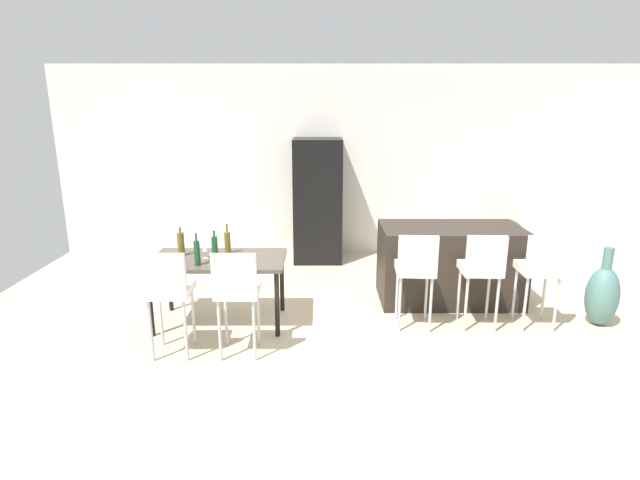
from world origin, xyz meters
name	(u,v)px	position (x,y,z in m)	size (l,w,h in m)	color
ground_plane	(405,327)	(0.00, 0.00, 0.00)	(10.00, 10.00, 0.00)	#C6B28E
back_wall	(379,162)	(0.00, 2.89, 1.45)	(10.00, 0.12, 2.90)	silver
kitchen_island	(448,264)	(0.64, 0.79, 0.46)	(1.66, 0.85, 0.92)	black
bar_chair_left	(415,266)	(0.07, -0.02, 0.70)	(0.42, 0.42, 1.05)	silver
bar_chair_middle	(481,266)	(0.76, -0.02, 0.70)	(0.41, 0.41, 1.05)	silver
bar_chair_right	(540,266)	(1.38, -0.02, 0.70)	(0.41, 0.41, 1.05)	silver
dining_table	(218,264)	(-2.01, 0.12, 0.67)	(1.42, 0.79, 0.74)	#4C4238
dining_chair_near	(167,287)	(-2.33, -0.64, 0.70)	(0.41, 0.41, 1.05)	silver
dining_chair_far	(236,287)	(-1.70, -0.64, 0.70)	(0.40, 0.40, 1.05)	silver
wine_bottle_inner	(227,242)	(-1.94, 0.30, 0.87)	(0.07, 0.07, 0.34)	brown
wine_bottle_corner	(196,253)	(-2.17, -0.11, 0.87)	(0.06, 0.06, 0.34)	#194723
wine_bottle_right	(180,244)	(-2.43, 0.22, 0.87)	(0.08, 0.08, 0.32)	brown
wine_bottle_middle	(214,248)	(-2.03, 0.07, 0.87)	(0.06, 0.06, 0.32)	#194723
wine_glass_left	(204,247)	(-2.14, 0.12, 0.86)	(0.07, 0.07, 0.17)	silver
wine_glass_far	(210,243)	(-2.11, 0.27, 0.86)	(0.07, 0.07, 0.17)	silver
refrigerator	(317,201)	(-0.96, 2.45, 0.92)	(0.72, 0.68, 1.84)	black
floor_vase	(601,295)	(2.11, 0.07, 0.34)	(0.34, 0.34, 0.87)	#47706B
potted_plant	(507,236)	(1.95, 2.44, 0.37)	(0.43, 0.43, 0.63)	#38383D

